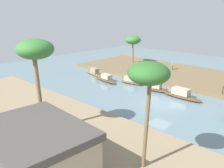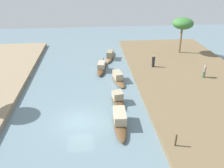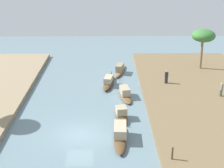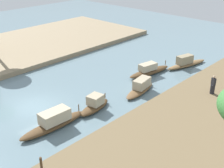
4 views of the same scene
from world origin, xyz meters
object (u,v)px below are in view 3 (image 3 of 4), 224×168
Objects in this scene: person_on_near_bank at (221,90)px; sampan_open_hull at (120,70)px; mooring_post at (172,153)px; sampan_upstream_small at (109,82)px; palm_tree_left_far at (203,36)px; sampan_foreground at (120,134)px; sampan_with_tall_canopy at (121,114)px; sampan_with_red_awning at (125,94)px; person_by_mooring at (166,78)px.

sampan_open_hull is at bearing -82.65° from person_on_near_bank.
person_on_near_bank is at bearing -33.51° from mooring_post.
palm_tree_left_far is at bearing -59.77° from sampan_upstream_small.
person_on_near_bank is at bearing -53.51° from sampan_foreground.
sampan_open_hull reaches higher than sampan_with_tall_canopy.
sampan_with_red_awning is at bearing -143.61° from sampan_upstream_small.
person_by_mooring is (3.04, -5.23, 0.73)m from sampan_with_red_awning.
sampan_with_tall_canopy is 0.62× the size of palm_tree_left_far.
sampan_upstream_small is at bearing 17.66° from sampan_with_red_awning.
person_on_near_bank reaches higher than sampan_with_red_awning.
person_on_near_bank is at bearing -78.84° from sampan_with_tall_canopy.
sampan_foreground is at bearing 145.66° from palm_tree_left_far.
sampan_foreground is (-3.78, 0.26, 0.05)m from sampan_with_tall_canopy.
sampan_with_red_awning is at bearing -47.74° from person_on_near_bank.
sampan_foreground is (-16.99, 0.62, 0.06)m from sampan_open_hull.
sampan_foreground is 21.45m from palm_tree_left_far.
sampan_upstream_small is at bearing 6.35° from sampan_foreground.
person_by_mooring is at bearing 133.65° from palm_tree_left_far.
sampan_upstream_small is 12.58m from sampan_foreground.
sampan_upstream_small is 7.16m from person_by_mooring.
sampan_open_hull is 1.60× the size of sampan_with_tall_canopy.
person_by_mooring is 0.29× the size of palm_tree_left_far.
sampan_open_hull is at bearing 91.62° from palm_tree_left_far.
person_by_mooring is (11.86, -6.12, 0.67)m from sampan_foreground.
mooring_post is (-12.49, -2.96, 0.59)m from sampan_with_red_awning.
person_by_mooring is (-5.12, -5.50, 0.73)m from sampan_open_hull.
mooring_post is (-15.53, 2.27, -0.14)m from person_by_mooring.
sampan_with_red_awning is 0.79× the size of sampan_foreground.
mooring_post is at bearing -156.82° from sampan_open_hull.
person_on_near_bank is 1.51× the size of mooring_post.
sampan_open_hull is 12.13m from palm_tree_left_far.
palm_tree_left_far is at bearing -74.07° from sampan_open_hull.
sampan_foreground is at bearing -165.76° from sampan_upstream_small.
sampan_with_red_awning is 2.70× the size of person_on_near_bank.
sampan_open_hull is 14.19m from person_on_near_bank.
person_by_mooring is 1.55× the size of mooring_post.
sampan_upstream_small is 8.85m from sampan_with_tall_canopy.
palm_tree_left_far reaches higher than mooring_post.
person_by_mooring reaches higher than sampan_with_red_awning.
sampan_open_hull reaches higher than sampan_with_red_awning.
person_on_near_bank is 10.13m from palm_tree_left_far.
sampan_with_tall_canopy is 3.25× the size of mooring_post.
sampan_upstream_small is at bearing 174.57° from sampan_open_hull.
person_on_near_bank is at bearing -103.64° from sampan_with_red_awning.
person_by_mooring is (-0.68, -7.09, 0.75)m from sampan_upstream_small.
sampan_with_red_awning is 0.81× the size of sampan_upstream_small.
sampan_with_red_awning is 0.77× the size of palm_tree_left_far.
person_on_near_bank is at bearing 178.24° from palm_tree_left_far.
sampan_with_red_awning is 2.63× the size of person_by_mooring.
sampan_with_tall_canopy is 10.01m from person_by_mooring.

